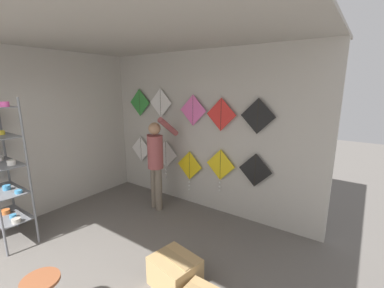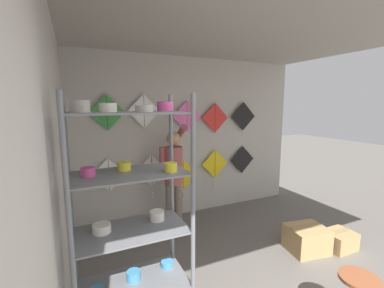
{
  "view_description": "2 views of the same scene",
  "coord_description": "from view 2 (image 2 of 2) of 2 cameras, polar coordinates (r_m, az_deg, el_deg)",
  "views": [
    {
      "loc": [
        2.62,
        -0.03,
        2.21
      ],
      "look_at": [
        0.18,
        3.43,
        1.24
      ],
      "focal_mm": 24.0,
      "sensor_mm": 36.0,
      "label": 1
    },
    {
      "loc": [
        -1.76,
        -0.42,
        2.0
      ],
      "look_at": [
        0.02,
        3.43,
        1.33
      ],
      "focal_mm": 24.0,
      "sensor_mm": 36.0,
      "label": 2
    }
  ],
  "objects": [
    {
      "name": "stool",
      "position": [
        2.92,
        33.04,
        -25.31
      ],
      "size": [
        0.33,
        0.33,
        0.53
      ],
      "color": "#4C4C51",
      "rests_on": "ground"
    },
    {
      "name": "kite_4",
      "position": [
        5.18,
        11.09,
        -3.4
      ],
      "size": [
        0.55,
        0.01,
        0.55
      ],
      "color": "black"
    },
    {
      "name": "kite_9",
      "position": [
        5.07,
        11.31,
        6.04
      ],
      "size": [
        0.55,
        0.01,
        0.55
      ],
      "color": "black"
    },
    {
      "name": "kite_3",
      "position": [
        4.87,
        5.12,
        -4.86
      ],
      "size": [
        0.55,
        0.04,
        0.75
      ],
      "color": "yellow"
    },
    {
      "name": "left_panel",
      "position": [
        2.37,
        -28.0,
        -6.78
      ],
      "size": [
        0.06,
        4.53,
        2.8
      ],
      "primitive_type": "cube",
      "color": "#BCB7AD",
      "rests_on": "ground"
    },
    {
      "name": "kite_2",
      "position": [
        4.62,
        -1.97,
        -7.28
      ],
      "size": [
        0.55,
        0.04,
        0.75
      ],
      "color": "yellow"
    },
    {
      "name": "cardboard_box",
      "position": [
        4.06,
        24.09,
        -18.68
      ],
      "size": [
        0.57,
        0.5,
        0.35
      ],
      "rotation": [
        0.0,
        0.0,
        -0.17
      ],
      "color": "tan",
      "rests_on": "ground"
    },
    {
      "name": "kite_5",
      "position": [
        4.12,
        -18.37,
        6.65
      ],
      "size": [
        0.55,
        0.01,
        0.55
      ],
      "color": "#338C38"
    },
    {
      "name": "kite_7",
      "position": [
        4.47,
        -1.12,
        6.14
      ],
      "size": [
        0.55,
        0.01,
        0.55
      ],
      "color": "pink"
    },
    {
      "name": "kite_0",
      "position": [
        4.26,
        -18.01,
        -6.59
      ],
      "size": [
        0.55,
        0.01,
        0.55
      ],
      "color": "white"
    },
    {
      "name": "kite_8",
      "position": [
        4.73,
        5.14,
        5.79
      ],
      "size": [
        0.55,
        0.01,
        0.55
      ],
      "color": "red"
    },
    {
      "name": "cardboard_box_spare",
      "position": [
        4.33,
        29.86,
        -18.01
      ],
      "size": [
        0.4,
        0.34,
        0.25
      ],
      "rotation": [
        0.0,
        0.0,
        -0.01
      ],
      "color": "tan",
      "rests_on": "ground"
    },
    {
      "name": "ceiling_slab",
      "position": [
        3.0,
        13.51,
        24.57
      ],
      "size": [
        4.58,
        4.53,
        0.04
      ],
      "primitive_type": "cube",
      "color": "#A8A399"
    },
    {
      "name": "shelf_rack",
      "position": [
        1.85,
        -13.27,
        -18.43
      ],
      "size": [
        0.75,
        0.42,
        2.06
      ],
      "color": "slate",
      "rests_on": "ground"
    },
    {
      "name": "back_panel",
      "position": [
        4.58,
        -1.99,
        1.37
      ],
      "size": [
        4.58,
        0.06,
        2.8
      ],
      "primitive_type": "cube",
      "color": "#BCB7AD",
      "rests_on": "ground"
    },
    {
      "name": "shopkeeper",
      "position": [
        3.97,
        -4.18,
        -6.34
      ],
      "size": [
        0.42,
        0.55,
        1.7
      ],
      "rotation": [
        0.0,
        0.0,
        -0.22
      ],
      "color": "#726656",
      "rests_on": "ground"
    },
    {
      "name": "kite_6",
      "position": [
        4.22,
        -10.61,
        7.22
      ],
      "size": [
        0.55,
        0.01,
        0.55
      ],
      "color": "white"
    },
    {
      "name": "kite_1",
      "position": [
        4.4,
        -8.92,
        -6.38
      ],
      "size": [
        0.55,
        0.04,
        0.75
      ],
      "color": "white"
    }
  ]
}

